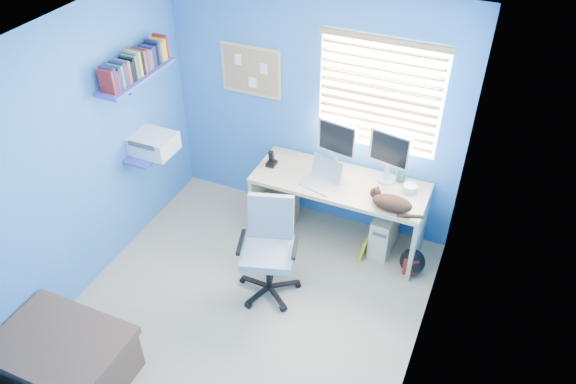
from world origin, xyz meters
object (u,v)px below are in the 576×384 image
at_px(desk, 338,211).
at_px(tower_pc, 385,231).
at_px(office_chair, 269,260).
at_px(laptop, 320,175).
at_px(cat, 392,203).

xyz_separation_m(desk, tower_pc, (0.48, 0.05, -0.14)).
xyz_separation_m(desk, office_chair, (-0.35, -0.89, -0.02)).
xyz_separation_m(laptop, cat, (0.73, -0.08, -0.04)).
relative_size(desk, cat, 4.61).
height_order(desk, tower_pc, desk).
relative_size(cat, tower_pc, 0.81).
bearing_deg(office_chair, laptop, 76.54).
bearing_deg(tower_pc, cat, -69.68).
xyz_separation_m(cat, office_chair, (-0.91, -0.68, -0.45)).
height_order(desk, office_chair, office_chair).
distance_m(laptop, tower_pc, 0.92).
height_order(tower_pc, office_chair, office_chair).
relative_size(desk, office_chair, 1.78).
bearing_deg(tower_pc, desk, -170.82).
xyz_separation_m(cat, tower_pc, (-0.08, 0.26, -0.58)).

